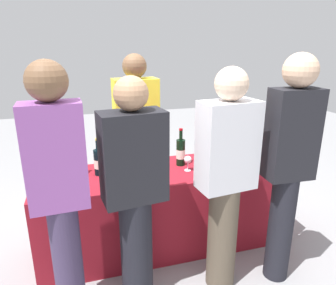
{
  "coord_description": "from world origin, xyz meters",
  "views": [
    {
      "loc": [
        -0.7,
        -2.41,
        1.79
      ],
      "look_at": [
        0.0,
        0.0,
        0.99
      ],
      "focal_mm": 32.98,
      "sensor_mm": 36.0,
      "label": 1
    }
  ],
  "objects_px": {
    "wine_glass_3": "(242,154)",
    "server_pouring": "(137,135)",
    "wine_bottle_2": "(99,162)",
    "wine_glass_0": "(138,165)",
    "wine_bottle_1": "(75,163)",
    "wine_bottle_3": "(115,157)",
    "wine_bottle_5": "(214,148)",
    "wine_bottle_4": "(181,152)",
    "guest_3": "(289,162)",
    "guest_0": "(59,189)",
    "wine_bottle_0": "(62,162)",
    "ice_bucket": "(242,151)",
    "wine_glass_2": "(188,160)",
    "guest_2": "(226,177)",
    "menu_board": "(220,155)",
    "guest_1": "(134,190)",
    "wine_glass_1": "(154,166)"
  },
  "relations": [
    {
      "from": "wine_glass_3",
      "to": "guest_1",
      "type": "height_order",
      "value": "guest_1"
    },
    {
      "from": "wine_bottle_5",
      "to": "wine_glass_3",
      "type": "xyz_separation_m",
      "value": [
        0.16,
        -0.23,
        -0.0
      ]
    },
    {
      "from": "wine_glass_3",
      "to": "menu_board",
      "type": "xyz_separation_m",
      "value": [
        0.27,
        0.96,
        -0.37
      ]
    },
    {
      "from": "wine_bottle_1",
      "to": "menu_board",
      "type": "height_order",
      "value": "wine_bottle_1"
    },
    {
      "from": "wine_bottle_1",
      "to": "guest_2",
      "type": "height_order",
      "value": "guest_2"
    },
    {
      "from": "wine_bottle_2",
      "to": "wine_glass_2",
      "type": "xyz_separation_m",
      "value": [
        0.74,
        -0.13,
        -0.02
      ]
    },
    {
      "from": "wine_glass_2",
      "to": "guest_2",
      "type": "relative_size",
      "value": 0.08
    },
    {
      "from": "wine_bottle_4",
      "to": "guest_1",
      "type": "height_order",
      "value": "guest_1"
    },
    {
      "from": "server_pouring",
      "to": "menu_board",
      "type": "height_order",
      "value": "server_pouring"
    },
    {
      "from": "wine_bottle_1",
      "to": "wine_glass_3",
      "type": "relative_size",
      "value": 2.04
    },
    {
      "from": "wine_bottle_3",
      "to": "wine_bottle_4",
      "type": "height_order",
      "value": "wine_bottle_4"
    },
    {
      "from": "guest_1",
      "to": "guest_2",
      "type": "distance_m",
      "value": 0.65
    },
    {
      "from": "wine_bottle_1",
      "to": "ice_bucket",
      "type": "height_order",
      "value": "wine_bottle_1"
    },
    {
      "from": "wine_bottle_1",
      "to": "wine_glass_3",
      "type": "distance_m",
      "value": 1.45
    },
    {
      "from": "wine_bottle_5",
      "to": "guest_0",
      "type": "relative_size",
      "value": 0.18
    },
    {
      "from": "wine_bottle_0",
      "to": "wine_bottle_1",
      "type": "distance_m",
      "value": 0.1
    },
    {
      "from": "wine_bottle_3",
      "to": "wine_bottle_5",
      "type": "relative_size",
      "value": 0.99
    },
    {
      "from": "guest_1",
      "to": "menu_board",
      "type": "distance_m",
      "value": 1.99
    },
    {
      "from": "guest_3",
      "to": "menu_board",
      "type": "bearing_deg",
      "value": 84.46
    },
    {
      "from": "wine_glass_1",
      "to": "server_pouring",
      "type": "distance_m",
      "value": 0.66
    },
    {
      "from": "server_pouring",
      "to": "wine_glass_2",
      "type": "bearing_deg",
      "value": 117.29
    },
    {
      "from": "wine_glass_3",
      "to": "guest_3",
      "type": "height_order",
      "value": "guest_3"
    },
    {
      "from": "wine_glass_3",
      "to": "guest_3",
      "type": "distance_m",
      "value": 0.58
    },
    {
      "from": "wine_bottle_2",
      "to": "wine_glass_0",
      "type": "height_order",
      "value": "wine_bottle_2"
    },
    {
      "from": "guest_2",
      "to": "menu_board",
      "type": "distance_m",
      "value": 1.67
    },
    {
      "from": "wine_glass_0",
      "to": "ice_bucket",
      "type": "xyz_separation_m",
      "value": [
        1.01,
        0.1,
        -0.01
      ]
    },
    {
      "from": "wine_bottle_4",
      "to": "guest_0",
      "type": "xyz_separation_m",
      "value": [
        -1.0,
        -0.69,
        0.1
      ]
    },
    {
      "from": "guest_0",
      "to": "guest_1",
      "type": "relative_size",
      "value": 1.06
    },
    {
      "from": "wine_glass_3",
      "to": "server_pouring",
      "type": "distance_m",
      "value": 1.04
    },
    {
      "from": "server_pouring",
      "to": "ice_bucket",
      "type": "bearing_deg",
      "value": 149.82
    },
    {
      "from": "wine_glass_3",
      "to": "wine_glass_2",
      "type": "bearing_deg",
      "value": 176.84
    },
    {
      "from": "wine_glass_1",
      "to": "wine_bottle_2",
      "type": "bearing_deg",
      "value": 155.09
    },
    {
      "from": "wine_bottle_0",
      "to": "wine_glass_3",
      "type": "bearing_deg",
      "value": -8.35
    },
    {
      "from": "server_pouring",
      "to": "menu_board",
      "type": "bearing_deg",
      "value": -164.93
    },
    {
      "from": "wine_bottle_2",
      "to": "server_pouring",
      "type": "bearing_deg",
      "value": 47.96
    },
    {
      "from": "wine_bottle_1",
      "to": "wine_glass_1",
      "type": "distance_m",
      "value": 0.66
    },
    {
      "from": "wine_bottle_4",
      "to": "menu_board",
      "type": "distance_m",
      "value": 1.18
    },
    {
      "from": "wine_glass_0",
      "to": "menu_board",
      "type": "bearing_deg",
      "value": 37.53
    },
    {
      "from": "wine_glass_0",
      "to": "guest_2",
      "type": "distance_m",
      "value": 0.76
    },
    {
      "from": "wine_bottle_3",
      "to": "guest_1",
      "type": "relative_size",
      "value": 0.19
    },
    {
      "from": "wine_glass_0",
      "to": "wine_glass_2",
      "type": "height_order",
      "value": "wine_glass_0"
    },
    {
      "from": "wine_bottle_2",
      "to": "guest_3",
      "type": "distance_m",
      "value": 1.49
    },
    {
      "from": "guest_2",
      "to": "menu_board",
      "type": "xyz_separation_m",
      "value": [
        0.68,
        1.47,
        -0.43
      ]
    },
    {
      "from": "wine_bottle_3",
      "to": "guest_0",
      "type": "xyz_separation_m",
      "value": [
        -0.42,
        -0.75,
        0.11
      ]
    },
    {
      "from": "wine_glass_0",
      "to": "guest_0",
      "type": "relative_size",
      "value": 0.08
    },
    {
      "from": "wine_glass_2",
      "to": "guest_0",
      "type": "distance_m",
      "value": 1.16
    },
    {
      "from": "wine_bottle_0",
      "to": "wine_bottle_1",
      "type": "xyz_separation_m",
      "value": [
        0.1,
        -0.02,
        -0.01
      ]
    },
    {
      "from": "wine_bottle_1",
      "to": "guest_0",
      "type": "distance_m",
      "value": 0.73
    },
    {
      "from": "wine_bottle_3",
      "to": "wine_bottle_0",
      "type": "bearing_deg",
      "value": -179.33
    },
    {
      "from": "wine_bottle_3",
      "to": "guest_3",
      "type": "distance_m",
      "value": 1.41
    }
  ]
}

